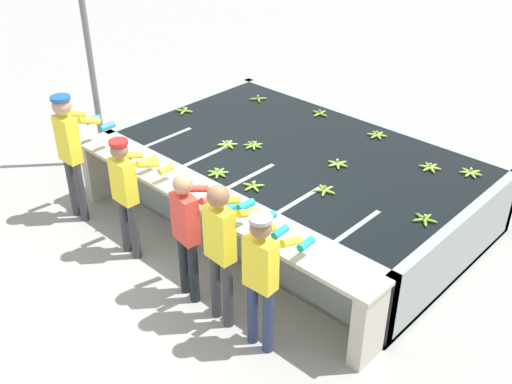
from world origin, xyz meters
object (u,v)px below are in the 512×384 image
worker_2 (189,226)px  banana_bunch_floating_9 (253,186)px  banana_bunch_floating_6 (258,99)px  support_post_left (91,66)px  banana_bunch_floating_12 (227,144)px  worker_1 (127,188)px  worker_3 (222,242)px  banana_bunch_floating_1 (320,113)px  knife_1 (129,161)px  banana_bunch_floating_3 (218,173)px  banana_bunch_floating_10 (377,135)px  banana_bunch_floating_2 (471,173)px  banana_bunch_floating_4 (430,167)px  banana_bunch_floating_5 (184,111)px  banana_bunch_ledge_0 (243,210)px  worker_0 (71,145)px  worker_4 (263,271)px  knife_0 (194,190)px  banana_bunch_floating_8 (325,190)px  banana_bunch_floating_0 (338,164)px  banana_bunch_floating_7 (253,145)px  banana_bunch_floating_11 (425,219)px

worker_2 → banana_bunch_floating_9: (-0.10, 1.09, -0.01)m
banana_bunch_floating_6 → support_post_left: support_post_left is taller
worker_2 → banana_bunch_floating_12: worker_2 is taller
worker_1 → worker_3: worker_3 is taller
banana_bunch_floating_1 → knife_1: (-0.85, -2.85, -0.01)m
banana_bunch_floating_1 → banana_bunch_floating_3: bearing=-84.7°
banana_bunch_floating_10 → support_post_left: support_post_left is taller
banana_bunch_floating_2 → banana_bunch_floating_3: same height
banana_bunch_floating_1 → banana_bunch_floating_3: (0.21, -2.29, -0.00)m
worker_3 → banana_bunch_floating_3: (-1.18, 1.06, -0.09)m
banana_bunch_floating_1 → banana_bunch_floating_3: same height
banana_bunch_floating_4 → banana_bunch_floating_5: (-3.59, -0.95, 0.00)m
knife_1 → banana_bunch_floating_6: bearing=94.5°
banana_bunch_floating_2 → knife_1: banana_bunch_floating_2 is taller
banana_bunch_floating_5 → banana_bunch_floating_2: bearing=16.3°
worker_3 → support_post_left: support_post_left is taller
banana_bunch_ledge_0 → banana_bunch_floating_10: bearing=90.0°
banana_bunch_floating_4 → knife_1: 3.81m
knife_1 → banana_bunch_floating_10: bearing=56.1°
worker_0 → banana_bunch_floating_2: (3.95, 3.13, -0.16)m
worker_1 → banana_bunch_floating_6: size_ratio=6.51×
banana_bunch_floating_4 → banana_bunch_floating_12: same height
worker_0 → worker_4: size_ratio=1.12×
banana_bunch_floating_9 → support_post_left: (-3.31, 0.06, 0.68)m
banana_bunch_floating_4 → banana_bunch_floating_9: size_ratio=1.02×
banana_bunch_floating_1 → support_post_left: bearing=-139.7°
banana_bunch_floating_12 → worker_0: bearing=-126.9°
knife_0 → support_post_left: 3.00m
banana_bunch_floating_1 → knife_0: 2.78m
worker_2 → banana_bunch_floating_2: worker_2 is taller
banana_bunch_floating_2 → knife_0: banana_bunch_floating_2 is taller
banana_bunch_floating_1 → support_post_left: 3.43m
banana_bunch_ledge_0 → knife_1: (-1.89, -0.17, -0.01)m
worker_1 → banana_bunch_ledge_0: (1.32, 0.61, -0.01)m
banana_bunch_floating_8 → knife_0: banana_bunch_floating_8 is taller
banana_bunch_floating_0 → banana_bunch_floating_6: 2.37m
banana_bunch_floating_1 → banana_bunch_floating_4: 2.08m
support_post_left → banana_bunch_floating_10: bearing=30.7°
banana_bunch_ledge_0 → knife_1: banana_bunch_ledge_0 is taller
worker_0 → worker_2: bearing=-1.0°
banana_bunch_floating_7 → worker_2: bearing=-65.8°
knife_0 → knife_1: same height
worker_4 → banana_bunch_floating_2: worker_4 is taller
banana_bunch_floating_11 → banana_bunch_ledge_0: 1.98m
banana_bunch_floating_5 → worker_4: bearing=-30.1°
worker_4 → banana_bunch_floating_2: 3.24m
worker_0 → banana_bunch_floating_5: worker_0 is taller
worker_0 → worker_2: (2.32, -0.04, -0.15)m
worker_3 → banana_bunch_floating_6: size_ratio=6.99×
banana_bunch_floating_12 → support_post_left: bearing=-167.5°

